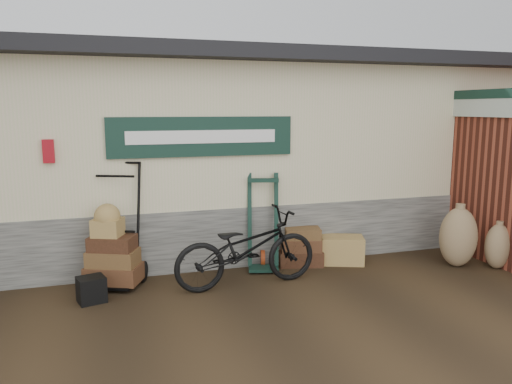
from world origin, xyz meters
The scene contains 11 objects.
ground centered at (0.00, 0.00, 0.00)m, with size 80.00×80.00×0.00m, color black.
station_building centered at (-0.01, 2.74, 1.61)m, with size 14.40×4.10×3.20m.
brick_outbuilding centered at (4.70, 1.19, 1.30)m, with size 1.71×4.51×2.62m.
porter_trolley centered at (-1.50, 0.85, 0.83)m, with size 0.83×0.63×1.67m, color black, non-canonical shape.
green_barrow centered at (0.55, 0.84, 0.70)m, with size 0.51×0.43×1.41m, color black, non-canonical shape.
suitcase_stack centered at (1.15, 0.85, 0.29)m, with size 0.65×0.41×0.58m, color #341E10, non-canonical shape.
wicker_hamper centered at (1.79, 0.74, 0.21)m, with size 0.63×0.41×0.41m, color brown.
black_trunk centered at (-1.86, 0.24, 0.16)m, with size 0.32×0.27×0.32m, color black.
bicycle centered at (0.11, 0.22, 0.57)m, with size 1.96×0.68×1.14m, color black.
burlap_sack_left centered at (3.36, 0.08, 0.45)m, with size 0.56×0.47×0.89m, color #856047.
burlap_sack_right centered at (3.85, -0.19, 0.34)m, with size 0.42×0.35×0.67m, color #856047.
Camera 1 is at (-1.67, -5.89, 2.34)m, focal length 35.00 mm.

